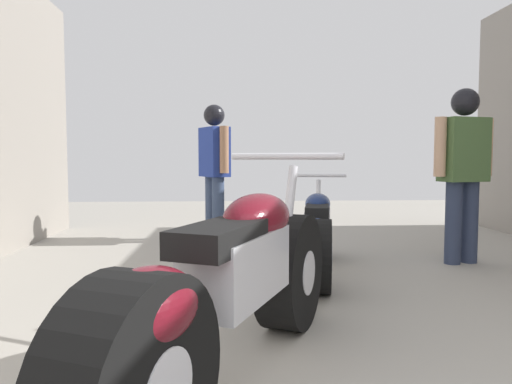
{
  "coord_description": "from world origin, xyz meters",
  "views": [
    {
      "loc": [
        -0.72,
        -0.16,
        0.99
      ],
      "look_at": [
        -0.52,
        3.21,
        0.76
      ],
      "focal_mm": 33.69,
      "sensor_mm": 36.0,
      "label": 1
    }
  ],
  "objects_px": {
    "motorcycle_maroon_cruiser": "(234,291)",
    "mechanic_with_helmet": "(463,159)",
    "motorcycle_black_naked": "(317,235)",
    "mechanic_in_blue": "(214,159)"
  },
  "relations": [
    {
      "from": "motorcycle_black_naked",
      "to": "mechanic_with_helmet",
      "type": "distance_m",
      "value": 1.62
    },
    {
      "from": "motorcycle_black_naked",
      "to": "motorcycle_maroon_cruiser",
      "type": "bearing_deg",
      "value": -110.11
    },
    {
      "from": "motorcycle_black_naked",
      "to": "mechanic_with_helmet",
      "type": "height_order",
      "value": "mechanic_with_helmet"
    },
    {
      "from": "motorcycle_black_naked",
      "to": "mechanic_in_blue",
      "type": "xyz_separation_m",
      "value": [
        -0.92,
        1.79,
        0.64
      ]
    },
    {
      "from": "mechanic_in_blue",
      "to": "mechanic_with_helmet",
      "type": "xyz_separation_m",
      "value": [
        2.37,
        -1.43,
        0.0
      ]
    },
    {
      "from": "motorcycle_black_naked",
      "to": "mechanic_in_blue",
      "type": "distance_m",
      "value": 2.11
    },
    {
      "from": "motorcycle_maroon_cruiser",
      "to": "mechanic_with_helmet",
      "type": "height_order",
      "value": "mechanic_with_helmet"
    },
    {
      "from": "mechanic_with_helmet",
      "to": "mechanic_in_blue",
      "type": "bearing_deg",
      "value": 148.78
    },
    {
      "from": "motorcycle_black_naked",
      "to": "mechanic_in_blue",
      "type": "bearing_deg",
      "value": 117.24
    },
    {
      "from": "motorcycle_black_naked",
      "to": "mechanic_with_helmet",
      "type": "xyz_separation_m",
      "value": [
        1.45,
        0.35,
        0.64
      ]
    }
  ]
}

